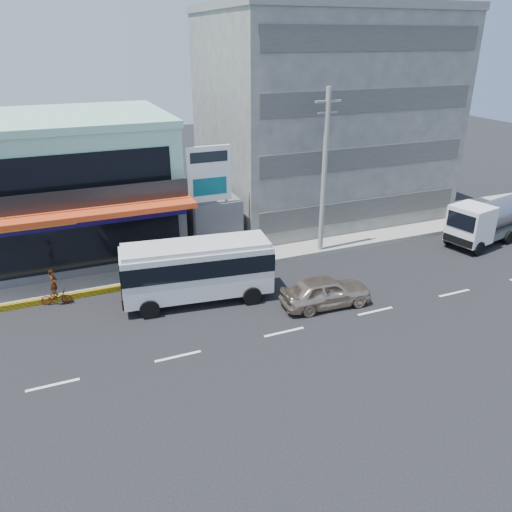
{
  "coord_description": "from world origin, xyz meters",
  "views": [
    {
      "loc": [
        -8.7,
        -17.63,
        12.44
      ],
      "look_at": [
        0.22,
        3.93,
        2.2
      ],
      "focal_mm": 35.0,
      "sensor_mm": 36.0,
      "label": 1
    }
  ],
  "objects_px": {
    "motorcycle_rider": "(56,293)",
    "utility_pole_near": "(324,173)",
    "concrete_building": "(322,119)",
    "minibus": "(197,267)",
    "sedan": "(326,291)",
    "tanker_truck": "(490,219)",
    "satellite_dish": "(209,194)",
    "shop_building": "(69,189)",
    "billboard": "(209,180)"
  },
  "relations": [
    {
      "from": "motorcycle_rider",
      "to": "utility_pole_near",
      "type": "bearing_deg",
      "value": 2.21
    },
    {
      "from": "concrete_building",
      "to": "minibus",
      "type": "bearing_deg",
      "value": -140.54
    },
    {
      "from": "utility_pole_near",
      "to": "sedan",
      "type": "height_order",
      "value": "utility_pole_near"
    },
    {
      "from": "minibus",
      "to": "tanker_truck",
      "type": "xyz_separation_m",
      "value": [
        20.02,
        0.47,
        -0.34
      ]
    },
    {
      "from": "tanker_truck",
      "to": "minibus",
      "type": "bearing_deg",
      "value": -178.65
    },
    {
      "from": "utility_pole_near",
      "to": "minibus",
      "type": "height_order",
      "value": "utility_pole_near"
    },
    {
      "from": "satellite_dish",
      "to": "utility_pole_near",
      "type": "xyz_separation_m",
      "value": [
        6.0,
        -3.6,
        1.57
      ]
    },
    {
      "from": "concrete_building",
      "to": "tanker_truck",
      "type": "relative_size",
      "value": 2.12
    },
    {
      "from": "tanker_truck",
      "to": "motorcycle_rider",
      "type": "xyz_separation_m",
      "value": [
        -26.79,
        1.84,
        -0.9
      ]
    },
    {
      "from": "tanker_truck",
      "to": "motorcycle_rider",
      "type": "distance_m",
      "value": 26.87
    },
    {
      "from": "shop_building",
      "to": "satellite_dish",
      "type": "height_order",
      "value": "shop_building"
    },
    {
      "from": "motorcycle_rider",
      "to": "sedan",
      "type": "bearing_deg",
      "value": -22.91
    },
    {
      "from": "sedan",
      "to": "motorcycle_rider",
      "type": "relative_size",
      "value": 2.37
    },
    {
      "from": "shop_building",
      "to": "sedan",
      "type": "distance_m",
      "value": 16.92
    },
    {
      "from": "tanker_truck",
      "to": "shop_building",
      "type": "bearing_deg",
      "value": 160.42
    },
    {
      "from": "concrete_building",
      "to": "utility_pole_near",
      "type": "xyz_separation_m",
      "value": [
        -4.0,
        -7.6,
        -1.85
      ]
    },
    {
      "from": "shop_building",
      "to": "billboard",
      "type": "distance_m",
      "value": 8.92
    },
    {
      "from": "billboard",
      "to": "minibus",
      "type": "bearing_deg",
      "value": -115.68
    },
    {
      "from": "sedan",
      "to": "shop_building",
      "type": "bearing_deg",
      "value": 44.92
    },
    {
      "from": "satellite_dish",
      "to": "minibus",
      "type": "relative_size",
      "value": 0.19
    },
    {
      "from": "satellite_dish",
      "to": "tanker_truck",
      "type": "xyz_separation_m",
      "value": [
        17.25,
        -6.04,
        -2.04
      ]
    },
    {
      "from": "shop_building",
      "to": "utility_pole_near",
      "type": "bearing_deg",
      "value": -25.06
    },
    {
      "from": "utility_pole_near",
      "to": "sedan",
      "type": "xyz_separation_m",
      "value": [
        -3.0,
        -5.9,
        -4.37
      ]
    },
    {
      "from": "concrete_building",
      "to": "satellite_dish",
      "type": "height_order",
      "value": "concrete_building"
    },
    {
      "from": "satellite_dish",
      "to": "sedan",
      "type": "relative_size",
      "value": 0.33
    },
    {
      "from": "concrete_building",
      "to": "sedan",
      "type": "xyz_separation_m",
      "value": [
        -7.0,
        -13.5,
        -6.22
      ]
    },
    {
      "from": "shop_building",
      "to": "satellite_dish",
      "type": "xyz_separation_m",
      "value": [
        8.0,
        -2.95,
        -0.42
      ]
    },
    {
      "from": "billboard",
      "to": "motorcycle_rider",
      "type": "height_order",
      "value": "billboard"
    },
    {
      "from": "shop_building",
      "to": "billboard",
      "type": "relative_size",
      "value": 1.8
    },
    {
      "from": "sedan",
      "to": "billboard",
      "type": "bearing_deg",
      "value": 27.89
    },
    {
      "from": "minibus",
      "to": "motorcycle_rider",
      "type": "height_order",
      "value": "minibus"
    },
    {
      "from": "concrete_building",
      "to": "sedan",
      "type": "height_order",
      "value": "concrete_building"
    },
    {
      "from": "minibus",
      "to": "satellite_dish",
      "type": "bearing_deg",
      "value": 66.99
    },
    {
      "from": "shop_building",
      "to": "motorcycle_rider",
      "type": "relative_size",
      "value": 6.4
    },
    {
      "from": "concrete_building",
      "to": "utility_pole_near",
      "type": "bearing_deg",
      "value": -117.76
    },
    {
      "from": "billboard",
      "to": "motorcycle_rider",
      "type": "xyz_separation_m",
      "value": [
        -9.04,
        -2.4,
        -4.29
      ]
    },
    {
      "from": "shop_building",
      "to": "tanker_truck",
      "type": "distance_m",
      "value": 26.91
    },
    {
      "from": "concrete_building",
      "to": "shop_building",
      "type": "bearing_deg",
      "value": -176.65
    },
    {
      "from": "concrete_building",
      "to": "satellite_dish",
      "type": "relative_size",
      "value": 10.67
    },
    {
      "from": "concrete_building",
      "to": "sedan",
      "type": "bearing_deg",
      "value": -117.41
    },
    {
      "from": "satellite_dish",
      "to": "motorcycle_rider",
      "type": "distance_m",
      "value": 10.83
    },
    {
      "from": "utility_pole_near",
      "to": "tanker_truck",
      "type": "relative_size",
      "value": 1.33
    },
    {
      "from": "shop_building",
      "to": "concrete_building",
      "type": "distance_m",
      "value": 18.28
    },
    {
      "from": "shop_building",
      "to": "utility_pole_near",
      "type": "height_order",
      "value": "utility_pole_near"
    },
    {
      "from": "shop_building",
      "to": "tanker_truck",
      "type": "bearing_deg",
      "value": -19.58
    },
    {
      "from": "minibus",
      "to": "tanker_truck",
      "type": "distance_m",
      "value": 20.02
    },
    {
      "from": "shop_building",
      "to": "billboard",
      "type": "height_order",
      "value": "shop_building"
    },
    {
      "from": "satellite_dish",
      "to": "sedan",
      "type": "bearing_deg",
      "value": -72.47
    },
    {
      "from": "minibus",
      "to": "billboard",
      "type": "bearing_deg",
      "value": 64.32
    },
    {
      "from": "concrete_building",
      "to": "tanker_truck",
      "type": "bearing_deg",
      "value": -54.15
    }
  ]
}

